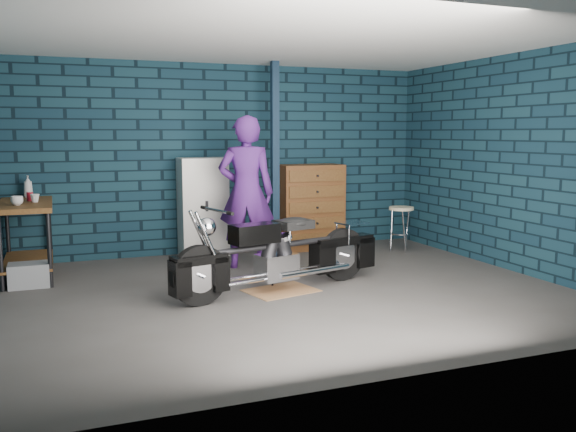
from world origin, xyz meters
name	(u,v)px	position (x,y,z in m)	size (l,w,h in m)	color
ground	(288,291)	(0.00, 0.00, 0.00)	(6.00, 6.00, 0.00)	#444140
room_walls	(271,117)	(0.00, 0.55, 1.90)	(6.02, 5.01, 2.71)	#102938
support_post	(275,160)	(0.55, 1.95, 1.35)	(0.10, 0.10, 2.70)	#112336
workbench	(27,240)	(-2.68, 1.75, 0.46)	(0.60, 1.40, 0.91)	brown
drip_mat	(281,291)	(-0.07, 0.06, 0.00)	(0.73, 0.55, 0.01)	#936440
motorcycle	(281,248)	(-0.07, 0.06, 0.49)	(2.20, 0.60, 0.97)	black
person	(246,192)	(-0.06, 1.34, 0.97)	(0.71, 0.47, 1.94)	#502078
storage_bin	(29,275)	(-2.66, 1.25, 0.13)	(0.43, 0.31, 0.27)	gray
locker	(203,208)	(-0.42, 2.23, 0.69)	(0.65, 0.46, 1.38)	silver
tool_chest	(310,207)	(1.21, 2.23, 0.63)	(0.94, 0.52, 1.26)	brown
shop_stool	(401,229)	(2.37, 1.55, 0.33)	(0.36, 0.36, 0.66)	beige
cup_a	(17,201)	(-2.75, 1.45, 0.96)	(0.13, 0.13, 0.11)	beige
cup_b	(35,198)	(-2.57, 1.70, 0.96)	(0.11, 0.11, 0.10)	beige
mug_red	(30,196)	(-2.63, 1.90, 0.96)	(0.08, 0.08, 0.11)	#A41525
bottle	(28,186)	(-2.66, 2.32, 1.05)	(0.11, 0.11, 0.28)	gray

